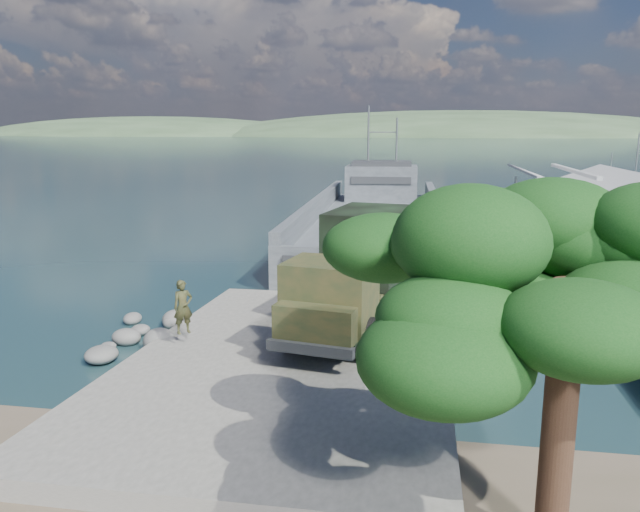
{
  "coord_description": "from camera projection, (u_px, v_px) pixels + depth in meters",
  "views": [
    {
      "loc": [
        4.07,
        -19.99,
        7.72
      ],
      "look_at": [
        -0.23,
        6.0,
        2.28
      ],
      "focal_mm": 35.0,
      "sensor_mm": 36.0,
      "label": 1
    }
  ],
  "objects": [
    {
      "name": "landing_craft",
      "position": [
        376.0,
        229.0,
        43.13
      ],
      "size": [
        9.7,
        34.81,
        10.27
      ],
      "rotation": [
        0.0,
        0.0,
        0.03
      ],
      "color": "#3E4549",
      "rests_on": "ground"
    },
    {
      "name": "ground",
      "position": [
        298.0,
        355.0,
        21.53
      ],
      "size": [
        1400.0,
        1400.0,
        0.0
      ],
      "primitive_type": "plane",
      "color": "#1A3540",
      "rests_on": "ground"
    },
    {
      "name": "military_truck",
      "position": [
        357.0,
        272.0,
        22.68
      ],
      "size": [
        4.28,
        9.32,
        4.17
      ],
      "rotation": [
        0.0,
        0.0,
        -0.18
      ],
      "color": "black",
      "rests_on": "boat_ramp"
    },
    {
      "name": "boat_ramp",
      "position": [
        292.0,
        359.0,
        20.51
      ],
      "size": [
        10.0,
        18.0,
        0.5
      ],
      "primitive_type": "cube",
      "color": "slate",
      "rests_on": "ground"
    },
    {
      "name": "sailboat_near",
      "position": [
        631.0,
        225.0,
        47.6
      ],
      "size": [
        3.68,
        6.45,
        7.55
      ],
      "rotation": [
        0.0,
        0.0,
        0.32
      ],
      "color": "#BDBDBD",
      "rests_on": "ground"
    },
    {
      "name": "overhang_tree",
      "position": [
        535.0,
        282.0,
        10.53
      ],
      "size": [
        7.09,
        6.53,
        6.44
      ],
      "color": "black",
      "rests_on": "ground"
    },
    {
      "name": "soldier",
      "position": [
        184.0,
        318.0,
        21.02
      ],
      "size": [
        0.8,
        0.77,
        1.84
      ],
      "primitive_type": "imported",
      "rotation": [
        0.0,
        0.0,
        0.71
      ],
      "color": "#24311B",
      "rests_on": "boat_ramp"
    },
    {
      "name": "pier",
      "position": [
        573.0,
        232.0,
        37.26
      ],
      "size": [
        6.4,
        44.0,
        6.1
      ],
      "color": "#B5B4AA",
      "rests_on": "ground"
    },
    {
      "name": "shoreline_rocks",
      "position": [
        136.0,
        341.0,
        23.0
      ],
      "size": [
        3.2,
        5.6,
        0.9
      ],
      "primitive_type": null,
      "color": "#5E5D5B",
      "rests_on": "ground"
    },
    {
      "name": "sailboat_far",
      "position": [
        606.0,
        217.0,
        52.28
      ],
      "size": [
        2.95,
        4.99,
        5.84
      ],
      "rotation": [
        0.0,
        0.0,
        -0.35
      ],
      "color": "#BDBDBD",
      "rests_on": "ground"
    },
    {
      "name": "distant_headlands",
      "position": [
        477.0,
        136.0,
        554.59
      ],
      "size": [
        1000.0,
        240.0,
        48.0
      ],
      "primitive_type": null,
      "color": "#334A2E",
      "rests_on": "ground"
    }
  ]
}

